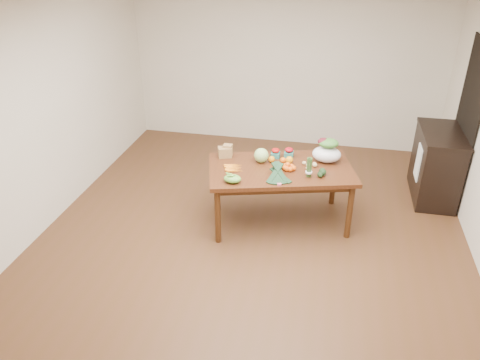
% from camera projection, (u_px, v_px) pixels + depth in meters
% --- Properties ---
extents(floor, '(6.00, 6.00, 0.00)m').
position_uv_depth(floor, '(251.00, 240.00, 5.51)').
color(floor, '#51301B').
rests_on(floor, ground).
extents(room_walls, '(5.02, 6.02, 2.70)m').
position_uv_depth(room_walls, '(252.00, 135.00, 4.87)').
color(room_walls, silver).
rests_on(room_walls, floor).
extents(dining_table, '(1.88, 1.35, 0.75)m').
position_uv_depth(dining_table, '(280.00, 195.00, 5.71)').
color(dining_table, '#4C2711').
rests_on(dining_table, floor).
extents(doorway_dark, '(0.02, 1.00, 2.10)m').
position_uv_depth(doorway_dark, '(466.00, 124.00, 5.95)').
color(doorway_dark, black).
rests_on(doorway_dark, floor).
extents(cabinet, '(0.52, 1.02, 0.94)m').
position_uv_depth(cabinet, '(436.00, 165.00, 6.22)').
color(cabinet, black).
rests_on(cabinet, floor).
extents(dish_towel, '(0.02, 0.28, 0.45)m').
position_uv_depth(dish_towel, '(418.00, 162.00, 6.11)').
color(dish_towel, white).
rests_on(dish_towel, cabinet).
extents(paper_bag, '(0.26, 0.23, 0.15)m').
position_uv_depth(paper_bag, '(225.00, 151.00, 5.76)').
color(paper_bag, '#9F7447').
rests_on(paper_bag, dining_table).
extents(cabbage, '(0.18, 0.18, 0.18)m').
position_uv_depth(cabbage, '(261.00, 155.00, 5.62)').
color(cabbage, '#A5C370').
rests_on(cabbage, dining_table).
extents(strawberry_basket_a, '(0.13, 0.13, 0.09)m').
position_uv_depth(strawberry_basket_a, '(275.00, 154.00, 5.76)').
color(strawberry_basket_a, red).
rests_on(strawberry_basket_a, dining_table).
extents(strawberry_basket_b, '(0.13, 0.13, 0.10)m').
position_uv_depth(strawberry_basket_b, '(289.00, 153.00, 5.76)').
color(strawberry_basket_b, red).
rests_on(strawberry_basket_b, dining_table).
extents(orange_a, '(0.08, 0.08, 0.08)m').
position_uv_depth(orange_a, '(272.00, 159.00, 5.64)').
color(orange_a, orange).
rests_on(orange_a, dining_table).
extents(orange_b, '(0.07, 0.07, 0.07)m').
position_uv_depth(orange_b, '(283.00, 160.00, 5.63)').
color(orange_b, orange).
rests_on(orange_b, dining_table).
extents(orange_c, '(0.09, 0.09, 0.09)m').
position_uv_depth(orange_c, '(289.00, 160.00, 5.61)').
color(orange_c, '#F09F0E').
rests_on(orange_c, dining_table).
extents(mandarin_cluster, '(0.22, 0.22, 0.10)m').
position_uv_depth(mandarin_cluster, '(288.00, 166.00, 5.46)').
color(mandarin_cluster, '#F25B0E').
rests_on(mandarin_cluster, dining_table).
extents(carrots, '(0.27, 0.27, 0.03)m').
position_uv_depth(carrots, '(234.00, 168.00, 5.50)').
color(carrots, orange).
rests_on(carrots, dining_table).
extents(snap_pea_bag, '(0.20, 0.15, 0.09)m').
position_uv_depth(snap_pea_bag, '(232.00, 179.00, 5.19)').
color(snap_pea_bag, '#69B53D').
rests_on(snap_pea_bag, dining_table).
extents(kale_bunch, '(0.41, 0.47, 0.16)m').
position_uv_depth(kale_bunch, '(278.00, 174.00, 5.21)').
color(kale_bunch, black).
rests_on(kale_bunch, dining_table).
extents(asparagus_bundle, '(0.11, 0.13, 0.26)m').
position_uv_depth(asparagus_bundle, '(309.00, 167.00, 5.26)').
color(asparagus_bundle, '#497A38').
rests_on(asparagus_bundle, dining_table).
extents(potato_a, '(0.06, 0.05, 0.05)m').
position_uv_depth(potato_a, '(308.00, 165.00, 5.53)').
color(potato_a, tan).
rests_on(potato_a, dining_table).
extents(potato_b, '(0.05, 0.05, 0.05)m').
position_uv_depth(potato_b, '(308.00, 168.00, 5.47)').
color(potato_b, tan).
rests_on(potato_b, dining_table).
extents(potato_c, '(0.05, 0.04, 0.04)m').
position_uv_depth(potato_c, '(314.00, 164.00, 5.57)').
color(potato_c, tan).
rests_on(potato_c, dining_table).
extents(potato_d, '(0.05, 0.05, 0.04)m').
position_uv_depth(potato_d, '(304.00, 163.00, 5.59)').
color(potato_d, '#D8C47D').
rests_on(potato_d, dining_table).
extents(potato_e, '(0.06, 0.05, 0.05)m').
position_uv_depth(potato_e, '(315.00, 165.00, 5.54)').
color(potato_e, '#CABE74').
rests_on(potato_e, dining_table).
extents(avocado_a, '(0.09, 0.11, 0.06)m').
position_uv_depth(avocado_a, '(320.00, 175.00, 5.31)').
color(avocado_a, black).
rests_on(avocado_a, dining_table).
extents(avocado_b, '(0.11, 0.14, 0.08)m').
position_uv_depth(avocado_b, '(323.00, 172.00, 5.35)').
color(avocado_b, black).
rests_on(avocado_b, dining_table).
extents(salad_bag, '(0.40, 0.34, 0.27)m').
position_uv_depth(salad_bag, '(327.00, 151.00, 5.61)').
color(salad_bag, white).
rests_on(salad_bag, dining_table).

